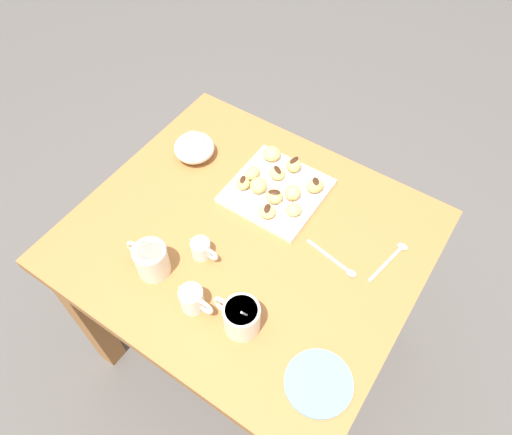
{
  "coord_description": "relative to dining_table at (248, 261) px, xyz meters",
  "views": [
    {
      "loc": [
        -0.44,
        0.6,
        1.85
      ],
      "look_at": [
        0.01,
        -0.05,
        0.76
      ],
      "focal_mm": 33.5,
      "sensor_mm": 36.0,
      "label": 1
    }
  ],
  "objects": [
    {
      "name": "beignet_0",
      "position": [
        -0.04,
        -0.18,
        0.17
      ],
      "size": [
        0.06,
        0.06,
        0.04
      ],
      "primitive_type": "ellipsoid",
      "rotation": [
        0.0,
        0.0,
        3.32
      ],
      "color": "#E5B260",
      "rests_on": "pastry_plate_square"
    },
    {
      "name": "beignet_1",
      "position": [
        -0.08,
        -0.23,
        0.18
      ],
      "size": [
        0.07,
        0.07,
        0.04
      ],
      "primitive_type": "ellipsoid",
      "rotation": [
        0.0,
        0.0,
        5.65
      ],
      "color": "#E5B260",
      "rests_on": "pastry_plate_square"
    },
    {
      "name": "pastry_plate_square",
      "position": [
        0.01,
        -0.17,
        0.15
      ],
      "size": [
        0.26,
        0.26,
        0.02
      ],
      "primitive_type": "cube",
      "color": "silver",
      "rests_on": "dining_table"
    },
    {
      "name": "beignet_9",
      "position": [
        0.06,
        -0.14,
        0.18
      ],
      "size": [
        0.07,
        0.07,
        0.04
      ],
      "primitive_type": "ellipsoid",
      "rotation": [
        0.0,
        0.0,
        2.06
      ],
      "color": "#E5B260",
      "rests_on": "pastry_plate_square"
    },
    {
      "name": "ice_cream_bowl",
      "position": [
        0.31,
        -0.16,
        0.18
      ],
      "size": [
        0.13,
        0.13,
        0.09
      ],
      "color": "silver",
      "rests_on": "dining_table"
    },
    {
      "name": "saucer_sky_left",
      "position": [
        -0.37,
        0.25,
        0.14
      ],
      "size": [
        0.16,
        0.16,
        0.01
      ],
      "primitive_type": "cylinder",
      "color": "#66A8DB",
      "rests_on": "dining_table"
    },
    {
      "name": "coffee_mug_cream_right",
      "position": [
        0.14,
        0.23,
        0.19
      ],
      "size": [
        0.13,
        0.09,
        0.09
      ],
      "color": "silver",
      "rests_on": "dining_table"
    },
    {
      "name": "beignet_10",
      "position": [
        0.02,
        -0.27,
        0.18
      ],
      "size": [
        0.05,
        0.06,
        0.04
      ],
      "primitive_type": "ellipsoid",
      "rotation": [
        0.0,
        0.0,
        4.87
      ],
      "color": "#E5B260",
      "rests_on": "pastry_plate_square"
    },
    {
      "name": "chocolate_drizzle_7",
      "position": [
        -0.01,
        -0.08,
        0.19
      ],
      "size": [
        0.03,
        0.04,
        0.0
      ],
      "primitive_type": "ellipsoid",
      "rotation": [
        0.0,
        0.0,
        5.04
      ],
      "color": "#381E11",
      "rests_on": "beignet_7"
    },
    {
      "name": "chocolate_drizzle_1",
      "position": [
        -0.08,
        -0.23,
        0.2
      ],
      "size": [
        0.03,
        0.03,
        0.0
      ],
      "primitive_type": "ellipsoid",
      "rotation": [
        0.0,
        0.0,
        5.4
      ],
      "color": "#381E11",
      "rests_on": "beignet_1"
    },
    {
      "name": "loose_spoon_by_plate",
      "position": [
        -0.37,
        -0.16,
        0.14
      ],
      "size": [
        0.05,
        0.16,
        0.01
      ],
      "color": "silver",
      "rests_on": "dining_table"
    },
    {
      "name": "beignet_3",
      "position": [
        0.1,
        -0.27,
        0.17
      ],
      "size": [
        0.07,
        0.07,
        0.04
      ],
      "primitive_type": "ellipsoid",
      "rotation": [
        0.0,
        0.0,
        1.37
      ],
      "color": "#E5B260",
      "rests_on": "pastry_plate_square"
    },
    {
      "name": "beignet_8",
      "position": [
        0.1,
        -0.18,
        0.17
      ],
      "size": [
        0.04,
        0.06,
        0.03
      ],
      "primitive_type": "ellipsoid",
      "rotation": [
        0.0,
        0.0,
        1.63
      ],
      "color": "#E5B260",
      "rests_on": "pastry_plate_square"
    },
    {
      "name": "ground_plane",
      "position": [
        0.0,
        0.0,
        -0.6
      ],
      "size": [
        8.0,
        8.0,
        0.0
      ],
      "primitive_type": "plane",
      "color": "#514C47"
    },
    {
      "name": "beignet_5",
      "position": [
        0.0,
        -0.14,
        0.17
      ],
      "size": [
        0.07,
        0.07,
        0.03
      ],
      "primitive_type": "ellipsoid",
      "rotation": [
        0.0,
        0.0,
        0.76
      ],
      "color": "#E5B260",
      "rests_on": "pastry_plate_square"
    },
    {
      "name": "beignet_4",
      "position": [
        0.1,
        -0.13,
        0.17
      ],
      "size": [
        0.06,
        0.06,
        0.03
      ],
      "primitive_type": "ellipsoid",
      "rotation": [
        0.0,
        0.0,
        2.19
      ],
      "color": "#E5B260",
      "rests_on": "pastry_plate_square"
    },
    {
      "name": "chocolate_sauce_pitcher",
      "position": [
        0.07,
        0.12,
        0.17
      ],
      "size": [
        0.09,
        0.05,
        0.06
      ],
      "color": "silver",
      "rests_on": "dining_table"
    },
    {
      "name": "dining_table",
      "position": [
        0.0,
        0.0,
        0.0
      ],
      "size": [
        0.94,
        0.83,
        0.74
      ],
      "color": "#A36633",
      "rests_on": "ground_plane"
    },
    {
      "name": "chocolate_drizzle_4",
      "position": [
        0.1,
        -0.13,
        0.19
      ],
      "size": [
        0.02,
        0.03,
        0.0
      ],
      "primitive_type": "ellipsoid",
      "rotation": [
        0.0,
        0.0,
        1.9
      ],
      "color": "#381E11",
      "rests_on": "beignet_4"
    },
    {
      "name": "chocolate_drizzle_2",
      "position": [
        0.04,
        -0.22,
        0.19
      ],
      "size": [
        0.04,
        0.03,
        0.0
      ],
      "primitive_type": "ellipsoid",
      "rotation": [
        0.0,
        0.0,
        2.59
      ],
      "color": "#381E11",
      "rests_on": "beignet_2"
    },
    {
      "name": "beignet_7",
      "position": [
        -0.01,
        -0.08,
        0.17
      ],
      "size": [
        0.07,
        0.07,
        0.03
      ],
      "primitive_type": "ellipsoid",
      "rotation": [
        0.0,
        0.0,
        5.45
      ],
      "color": "#E5B260",
      "rests_on": "pastry_plate_square"
    },
    {
      "name": "chocolate_drizzle_10",
      "position": [
        0.02,
        -0.27,
        0.2
      ],
      "size": [
        0.02,
        0.04,
        0.0
      ],
      "primitive_type": "ellipsoid",
      "rotation": [
        0.0,
        0.0,
        4.52
      ],
      "color": "#381E11",
      "rests_on": "beignet_10"
    },
    {
      "name": "coffee_mug_cream_left",
      "position": [
        -0.14,
        0.23,
        0.19
      ],
      "size": [
        0.13,
        0.09,
        0.14
      ],
      "color": "silver",
      "rests_on": "dining_table"
    },
    {
      "name": "chocolate_drizzle_5",
      "position": [
        0.0,
        -0.14,
        0.19
      ],
      "size": [
        0.04,
        0.03,
        0.0
      ],
      "primitive_type": "ellipsoid",
      "rotation": [
        0.0,
        0.0,
        0.5
      ],
      "color": "#381E11",
      "rests_on": "beignet_5"
    },
    {
      "name": "cream_pitcher_white",
      "position": [
        -0.01,
        0.25,
        0.18
      ],
      "size": [
        0.1,
        0.06,
        0.07
      ],
      "color": "silver",
      "rests_on": "dining_table"
    },
    {
      "name": "beignet_2",
      "position": [
        0.04,
        -0.22,
        0.17
      ],
      "size": [
        0.07,
        0.07,
        0.03
      ],
      "primitive_type": "ellipsoid",
      "rotation": [
        0.0,
        0.0,
        2.18
      ],
      "color": "#E5B260",
      "rests_on": "pastry_plate_square"
    },
    {
      "name": "beignet_6",
      "position": [
        -0.07,
        -0.13,
        0.17
      ],
      "size": [
        0.06,
        0.06,
        0.03
      ],
      "primitive_type": "ellipsoid",
      "rotation": [
        0.0,
        0.0,
        2.72
      ],
      "color": "#E5B260",
      "rests_on": "pastry_plate_square"
    },
    {
      "name": "loose_spoon_near_saucer",
      "position": [
        -0.25,
        -0.06,
        0.14
      ],
      "size": [
        0.16,
        0.04,
        0.01
      ],
      "color": "silver",
      "rests_on": "dining_table"
    }
  ]
}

